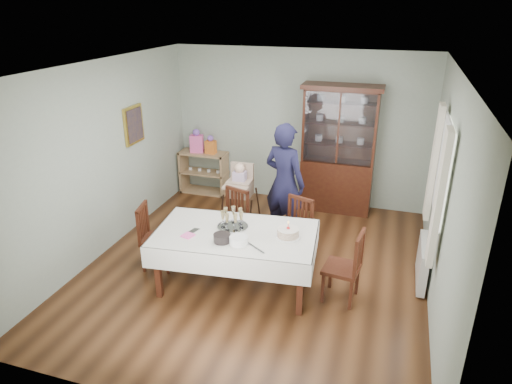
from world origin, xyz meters
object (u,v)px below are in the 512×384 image
at_px(champagne_tray, 232,222).
at_px(gift_bag_pink, 197,142).
at_px(sideboard, 204,172).
at_px(high_chair, 240,204).
at_px(chair_end_right, 342,279).
at_px(china_cabinet, 339,148).
at_px(chair_far_right, 293,244).
at_px(woman, 284,183).
at_px(dining_table, 236,259).
at_px(chair_end_left, 157,249).
at_px(chair_far_left, 231,234).
at_px(birthday_cake, 288,233).
at_px(gift_bag_orange, 211,145).

distance_m(champagne_tray, gift_bag_pink, 3.10).
xyz_separation_m(sideboard, high_chair, (1.16, -1.24, 0.04)).
bearing_deg(chair_end_right, high_chair, -120.77).
xyz_separation_m(china_cabinet, champagne_tray, (-0.95, -2.61, -0.29)).
distance_m(chair_far_right, woman, 0.96).
distance_m(sideboard, chair_far_right, 2.95).
bearing_deg(dining_table, woman, 79.63).
xyz_separation_m(sideboard, chair_end_left, (0.45, -2.65, -0.13)).
bearing_deg(chair_end_left, dining_table, -106.38).
relative_size(sideboard, chair_far_left, 0.96).
bearing_deg(birthday_cake, gift_bag_orange, 128.59).
bearing_deg(woman, gift_bag_pink, -13.62).
bearing_deg(dining_table, chair_end_left, 175.18).
xyz_separation_m(sideboard, champagne_tray, (1.55, -2.63, 0.43)).
relative_size(china_cabinet, chair_end_right, 2.34).
bearing_deg(chair_end_right, woman, -134.06).
relative_size(chair_end_left, chair_end_right, 0.98).
bearing_deg(chair_end_right, gift_bag_pink, -123.47).
xyz_separation_m(chair_end_left, chair_end_right, (2.52, 0.01, 0.01)).
xyz_separation_m(dining_table, chair_far_left, (-0.36, 0.78, -0.11)).
height_order(china_cabinet, chair_far_right, china_cabinet).
height_order(chair_far_left, woman, woman).
height_order(dining_table, birthday_cake, birthday_cake).
height_order(sideboard, chair_far_left, chair_far_left).
relative_size(chair_far_left, chair_end_right, 1.01).
bearing_deg(chair_end_left, sideboard, -1.96).
bearing_deg(birthday_cake, high_chair, 128.15).
bearing_deg(gift_bag_pink, chair_far_left, -54.69).
bearing_deg(champagne_tray, dining_table, -55.99).
bearing_deg(gift_bag_pink, chair_end_right, -40.37).
distance_m(woman, gift_bag_orange, 2.15).
distance_m(sideboard, woman, 2.36).
height_order(chair_far_right, gift_bag_pink, gift_bag_pink).
height_order(woman, high_chair, woman).
bearing_deg(woman, high_chair, 13.99).
bearing_deg(high_chair, birthday_cake, -53.52).
xyz_separation_m(champagne_tray, gift_bag_pink, (-1.66, 2.61, 0.16)).
xyz_separation_m(china_cabinet, sideboard, (-2.50, 0.02, -0.72)).
distance_m(woman, high_chair, 0.87).
relative_size(sideboard, birthday_cake, 2.94).
bearing_deg(birthday_cake, chair_far_left, 145.35).
xyz_separation_m(china_cabinet, gift_bag_orange, (-2.33, 0.00, -0.17)).
relative_size(chair_far_left, chair_far_right, 1.02).
xyz_separation_m(chair_far_right, gift_bag_pink, (-2.31, 1.94, 0.72)).
bearing_deg(gift_bag_orange, high_chair, -50.90).
height_order(sideboard, woman, woman).
bearing_deg(gift_bag_orange, gift_bag_pink, 180.00).
bearing_deg(china_cabinet, dining_table, -107.70).
bearing_deg(dining_table, high_chair, 107.26).
relative_size(chair_end_right, gift_bag_orange, 2.70).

